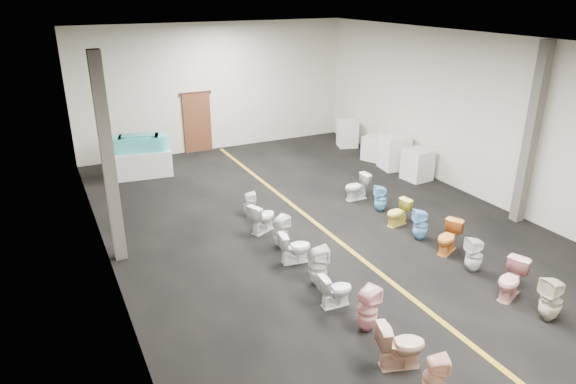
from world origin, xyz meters
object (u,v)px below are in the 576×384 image
appliance_crate_a (417,165)px  appliance_crate_c (375,148)px  toilet_left_4 (336,290)px  toilet_right_2 (551,299)px  display_table (141,163)px  appliance_crate_d (347,134)px  toilet_right_3 (511,280)px  toilet_left_9 (250,205)px  toilet_left_5 (318,266)px  toilet_left_1 (434,377)px  toilet_left_3 (367,309)px  toilet_right_5 (448,237)px  appliance_crate_b (394,152)px  bathtub (139,143)px  toilet_left_8 (262,217)px  toilet_right_8 (381,199)px  toilet_left_2 (401,345)px  toilet_left_6 (295,247)px  toilet_right_7 (398,213)px  toilet_right_6 (421,225)px  toilet_right_4 (474,255)px  toilet_left_7 (281,232)px  toilet_right_9 (357,187)px

appliance_crate_a → appliance_crate_c: (0.00, 2.22, -0.06)m
toilet_left_4 → toilet_right_2: 3.83m
display_table → appliance_crate_d: (7.60, -0.17, 0.08)m
toilet_right_3 → toilet_left_9: bearing=-173.3°
toilet_left_5 → toilet_right_3: size_ratio=1.11×
toilet_left_1 → toilet_right_3: size_ratio=0.97×
display_table → toilet_left_3: bearing=-79.3°
toilet_right_2 → toilet_right_5: bearing=-180.0°
toilet_left_3 → toilet_left_5: 1.67m
toilet_left_3 → toilet_right_3: (3.06, -0.38, -0.04)m
toilet_left_3 → toilet_left_5: (-0.04, 1.67, 0.00)m
appliance_crate_b → appliance_crate_d: 2.83m
toilet_left_3 → toilet_right_5: bearing=-82.5°
toilet_left_1 → toilet_left_4: (-0.04, 2.66, -0.04)m
display_table → toilet_left_1: display_table is taller
display_table → bathtub: 0.66m
toilet_left_8 → toilet_right_8: 3.33m
display_table → toilet_left_4: size_ratio=2.78×
appliance_crate_b → toilet_right_3: 7.67m
bathtub → toilet_right_3: bearing=-49.3°
toilet_left_2 → toilet_left_8: size_ratio=1.05×
toilet_left_6 → toilet_right_7: toilet_left_6 is taller
toilet_left_9 → toilet_right_3: size_ratio=0.90×
toilet_left_4 → toilet_right_6: size_ratio=0.87×
toilet_left_2 → toilet_left_6: toilet_left_2 is taller
toilet_left_9 → toilet_right_6: 4.34m
appliance_crate_a → toilet_right_4: size_ratio=1.23×
display_table → toilet_left_5: size_ratio=2.19×
bathtub → toilet_right_7: (5.00, -6.60, -0.74)m
display_table → toilet_left_1: (1.80, -11.57, -0.04)m
toilet_left_3 → toilet_right_4: 3.21m
bathtub → appliance_crate_a: 8.70m
toilet_left_7 → toilet_left_9: 1.91m
toilet_right_3 → toilet_right_7: (0.08, 3.59, -0.05)m
toilet_left_8 → toilet_right_9: bearing=-102.3°
appliance_crate_a → toilet_left_3: 8.04m
toilet_left_3 → toilet_right_8: bearing=-56.3°
toilet_right_4 → toilet_left_6: bearing=-110.8°
toilet_right_3 → appliance_crate_c: bearing=140.5°
toilet_right_4 → toilet_left_9: bearing=-134.3°
appliance_crate_b → toilet_left_4: 8.32m
appliance_crate_c → toilet_left_8: (-5.80, -3.45, -0.04)m
appliance_crate_b → toilet_right_5: appliance_crate_b is taller
appliance_crate_c → toilet_left_1: (-5.80, -9.61, -0.05)m
toilet_left_2 → toilet_left_3: 1.00m
toilet_left_1 → toilet_right_7: (3.20, 4.98, -0.03)m
toilet_left_8 → display_table: bearing=-6.1°
toilet_left_8 → toilet_right_3: 5.70m
toilet_right_7 → toilet_right_3: bearing=-9.3°
appliance_crate_d → toilet_left_1: 12.79m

